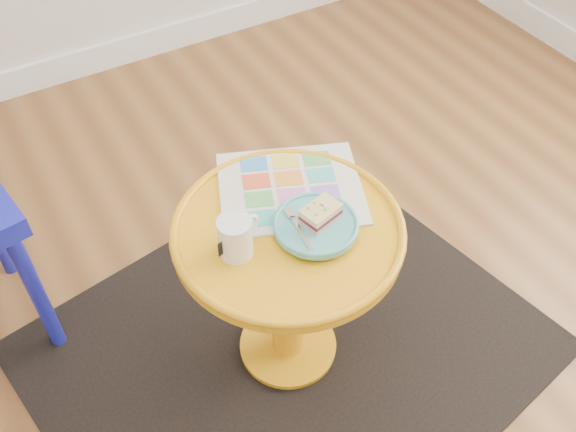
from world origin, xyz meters
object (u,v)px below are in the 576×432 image
side_table (288,267)px  plate (316,226)px  mug (236,236)px  newspaper (291,188)px

side_table → plate: plate is taller
plate → mug: bearing=168.9°
mug → plate: 0.19m
mug → plate: size_ratio=0.56×
mug → side_table: bearing=-15.2°
mug → plate: mug is taller
side_table → newspaper: bearing=56.9°
newspaper → side_table: bearing=-100.7°
mug → newspaper: bearing=11.7°
newspaper → mug: (-0.20, -0.11, 0.05)m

